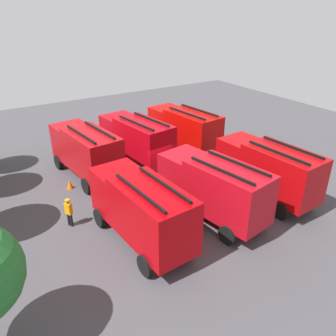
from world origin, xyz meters
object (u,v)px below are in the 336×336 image
object	(u,v)px
fire_truck_0	(267,168)
fire_truck_2	(213,186)
fire_truck_4	(141,208)
traffic_cone_1	(99,156)
fire_truck_5	(86,150)
firefighter_0	(197,126)
fire_truck_1	(184,128)
traffic_cone_0	(125,175)
firefighter_2	(79,143)
traffic_cone_2	(70,184)
firefighter_1	(69,211)
fire_truck_3	(136,138)

from	to	relation	value
fire_truck_0	fire_truck_2	size ratio (longest dim) A/B	0.98
fire_truck_4	traffic_cone_1	bearing A→B (deg)	-14.17
fire_truck_0	traffic_cone_1	distance (m)	13.75
fire_truck_0	fire_truck_4	bearing A→B (deg)	84.71
fire_truck_2	fire_truck_4	world-z (taller)	same
fire_truck_5	traffic_cone_1	bearing A→B (deg)	-42.94
fire_truck_0	firefighter_0	world-z (taller)	fire_truck_0
fire_truck_1	traffic_cone_0	bearing A→B (deg)	100.53
firefighter_2	traffic_cone_2	distance (m)	6.36
fire_truck_1	traffic_cone_1	distance (m)	7.55
fire_truck_0	traffic_cone_0	bearing A→B (deg)	38.94
fire_truck_1	fire_truck_5	world-z (taller)	same
fire_truck_5	firefighter_1	size ratio (longest dim) A/B	4.21
fire_truck_4	traffic_cone_0	size ratio (longest dim) A/B	12.05
fire_truck_4	fire_truck_5	xyz separation A→B (m)	(8.97, -0.23, 0.00)
fire_truck_3	traffic_cone_2	xyz separation A→B (m)	(-1.27, 5.95, -1.84)
fire_truck_3	traffic_cone_1	size ratio (longest dim) A/B	12.77
fire_truck_0	firefighter_2	xyz separation A→B (m)	(13.79, 7.93, -1.23)
traffic_cone_2	firefighter_1	bearing A→B (deg)	162.93
fire_truck_4	traffic_cone_1	world-z (taller)	fire_truck_4
traffic_cone_2	fire_truck_2	bearing A→B (deg)	-142.60
fire_truck_5	firefighter_0	world-z (taller)	fire_truck_5
fire_truck_2	fire_truck_3	size ratio (longest dim) A/B	1.00
fire_truck_4	traffic_cone_0	xyz separation A→B (m)	(7.06, -2.35, -1.85)
fire_truck_0	fire_truck_4	xyz separation A→B (m)	(0.22, 9.11, 0.00)
firefighter_2	traffic_cone_1	distance (m)	2.40
traffic_cone_0	traffic_cone_2	distance (m)	3.96
fire_truck_0	traffic_cone_0	xyz separation A→B (m)	(7.28, 6.76, -1.85)
fire_truck_2	traffic_cone_0	xyz separation A→B (m)	(7.26, 2.28, -1.85)
fire_truck_4	firefighter_2	distance (m)	13.68
firefighter_2	traffic_cone_0	distance (m)	6.65
fire_truck_2	fire_truck_4	xyz separation A→B (m)	(0.20, 4.63, 0.00)
traffic_cone_0	traffic_cone_2	size ratio (longest dim) A/B	0.96
firefighter_0	traffic_cone_0	xyz separation A→B (m)	(-4.33, 9.80, -0.74)
fire_truck_5	traffic_cone_0	bearing A→B (deg)	-138.25
fire_truck_3	traffic_cone_1	world-z (taller)	fire_truck_3
firefighter_1	fire_truck_5	bearing A→B (deg)	-145.60
firefighter_2	traffic_cone_1	xyz separation A→B (m)	(-2.14, -0.88, -0.63)
fire_truck_0	fire_truck_2	world-z (taller)	same
fire_truck_1	firefighter_0	size ratio (longest dim) A/B	4.05
fire_truck_3	firefighter_0	size ratio (longest dim) A/B	4.07
firefighter_0	traffic_cone_0	world-z (taller)	firefighter_0
firefighter_2	firefighter_1	bearing A→B (deg)	177.41
fire_truck_4	traffic_cone_2	bearing A→B (deg)	7.08
fire_truck_3	firefighter_0	bearing A→B (deg)	-81.75
fire_truck_1	firefighter_0	world-z (taller)	fire_truck_1
fire_truck_0	fire_truck_1	xyz separation A→B (m)	(9.33, 0.11, 0.00)
firefighter_0	firefighter_2	size ratio (longest dim) A/B	1.11
fire_truck_3	firefighter_1	xyz separation A→B (m)	(-5.64, 7.30, -1.16)
fire_truck_5	traffic_cone_1	size ratio (longest dim) A/B	12.69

